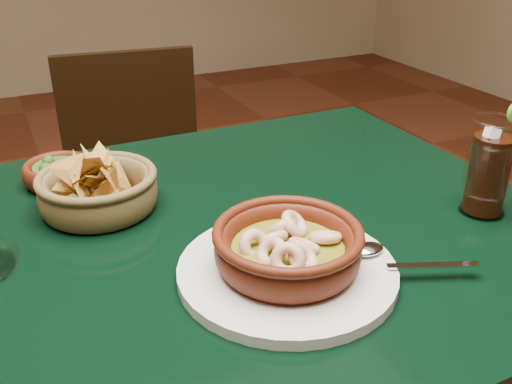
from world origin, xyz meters
name	(u,v)px	position (x,y,z in m)	size (l,w,h in m)	color
dining_table	(165,300)	(0.00, 0.00, 0.65)	(1.20, 0.80, 0.75)	black
dining_chair	(142,199)	(0.14, 0.70, 0.46)	(0.43, 0.43, 0.84)	black
shrimp_plate	(288,254)	(0.12, -0.15, 0.78)	(0.36, 0.28, 0.08)	silver
chip_basket	(98,190)	(-0.05, 0.14, 0.78)	(0.22, 0.22, 0.12)	brown
guacamole_ramekin	(58,172)	(-0.10, 0.26, 0.77)	(0.14, 0.14, 0.05)	#46160A
cola_drink	(490,168)	(0.48, -0.13, 0.82)	(0.15, 0.15, 0.17)	white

